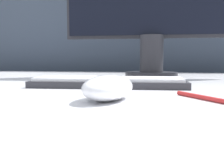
# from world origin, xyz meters

# --- Properties ---
(partition_panel) EXTENTS (5.00, 0.03, 1.22)m
(partition_panel) POSITION_xyz_m (0.00, 0.73, 0.61)
(partition_panel) COLOR #333D4C
(partition_panel) RESTS_ON ground_plane
(computer_mouse_near) EXTENTS (0.10, 0.14, 0.04)m
(computer_mouse_near) POSITION_xyz_m (0.04, -0.29, 0.78)
(computer_mouse_near) COLOR white
(computer_mouse_near) RESTS_ON desk
(keyboard) EXTENTS (0.39, 0.13, 0.02)m
(keyboard) POSITION_xyz_m (0.01, -0.08, 0.77)
(keyboard) COLOR #28282D
(keyboard) RESTS_ON desk
(monitor) EXTENTS (0.64, 0.19, 0.47)m
(monitor) POSITION_xyz_m (0.10, 0.25, 1.01)
(monitor) COLOR #28282D
(monitor) RESTS_ON desk
(pen) EXTENTS (0.08, 0.12, 0.01)m
(pen) POSITION_xyz_m (0.21, -0.26, 0.76)
(pen) COLOR red
(pen) RESTS_ON desk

